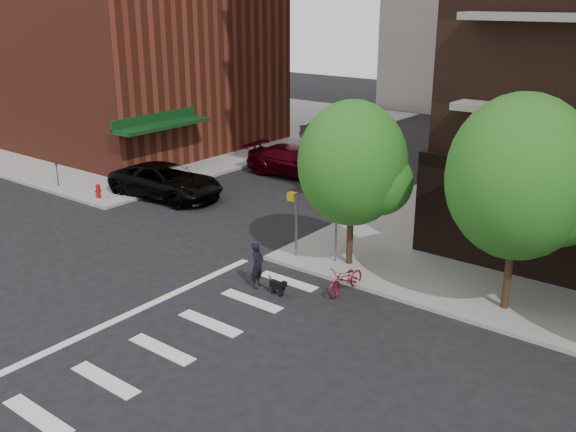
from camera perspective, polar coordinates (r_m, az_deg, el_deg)
ground at (r=21.57m, az=-16.50°, el=-8.81°), size 120.00×120.00×0.00m
sidewalk_nw at (r=53.88m, az=-11.85°, el=8.17°), size 31.00×33.00×0.15m
crosswalk at (r=19.98m, az=-12.69°, el=-10.78°), size 3.85×13.00×0.01m
tree_a at (r=23.34m, az=5.74°, el=4.67°), size 4.00×4.00×5.90m
tree_b at (r=20.77m, az=19.90°, el=3.26°), size 4.50×4.50×6.65m
pedestrian_signal at (r=24.41m, az=1.50°, el=0.04°), size 2.18×0.67×2.60m
fire_hydrant at (r=33.59m, az=-16.52°, el=2.23°), size 0.24×0.24×0.73m
parking_meter at (r=36.32m, az=-19.85°, el=3.77°), size 0.10×0.08×1.32m
parked_car_black at (r=33.24m, az=-10.76°, el=3.05°), size 3.40×6.38×1.70m
parked_car_maroon at (r=36.61m, az=0.63°, el=4.85°), size 2.78×6.04×1.71m
parked_car_silver at (r=44.71m, az=4.34°, el=7.39°), size 1.96×5.25×1.71m
scooter at (r=22.34m, az=5.17°, el=-5.64°), size 0.76×1.92×0.99m
dog_walker at (r=22.56m, az=-2.75°, el=-4.39°), size 0.67×0.51×1.67m
dog at (r=22.11m, az=-0.88°, el=-6.18°), size 0.71×0.23×0.60m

